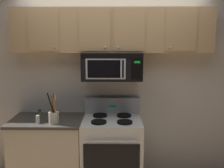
# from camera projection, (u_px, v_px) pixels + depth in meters

# --- Properties ---
(back_wall) EXTENTS (5.20, 0.10, 2.70)m
(back_wall) POSITION_uv_depth(u_px,v_px,m) (112.00, 80.00, 3.66)
(back_wall) COLOR silver
(back_wall) RESTS_ON ground_plane
(stove_range) EXTENTS (0.76, 0.69, 1.12)m
(stove_range) POSITION_uv_depth(u_px,v_px,m) (112.00, 151.00, 3.45)
(stove_range) COLOR white
(stove_range) RESTS_ON ground_plane
(over_range_microwave) EXTENTS (0.76, 0.43, 0.35)m
(over_range_microwave) POSITION_uv_depth(u_px,v_px,m) (112.00, 66.00, 3.37)
(over_range_microwave) COLOR black
(upper_cabinets) EXTENTS (2.50, 0.36, 0.55)m
(upper_cabinets) POSITION_uv_depth(u_px,v_px,m) (112.00, 30.00, 3.32)
(upper_cabinets) COLOR tan
(counter_segment) EXTENTS (0.93, 0.65, 0.90)m
(counter_segment) POSITION_uv_depth(u_px,v_px,m) (48.00, 152.00, 3.47)
(counter_segment) COLOR beige
(counter_segment) RESTS_ON ground_plane
(utensil_crock_cream) EXTENTS (0.14, 0.14, 0.38)m
(utensil_crock_cream) POSITION_uv_depth(u_px,v_px,m) (54.00, 115.00, 3.21)
(utensil_crock_cream) COLOR beige
(utensil_crock_cream) RESTS_ON counter_segment
(salt_shaker) EXTENTS (0.05, 0.05, 0.10)m
(salt_shaker) POSITION_uv_depth(u_px,v_px,m) (38.00, 119.00, 3.22)
(salt_shaker) COLOR white
(salt_shaker) RESTS_ON counter_segment
(pepper_mill) EXTENTS (0.05, 0.05, 0.19)m
(pepper_mill) POSITION_uv_depth(u_px,v_px,m) (52.00, 110.00, 3.48)
(pepper_mill) COLOR #B7B2A8
(pepper_mill) RESTS_ON counter_segment
(spice_jar) EXTENTS (0.04, 0.04, 0.10)m
(spice_jar) POSITION_uv_depth(u_px,v_px,m) (40.00, 114.00, 3.45)
(spice_jar) COLOR #4C7F33
(spice_jar) RESTS_ON counter_segment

